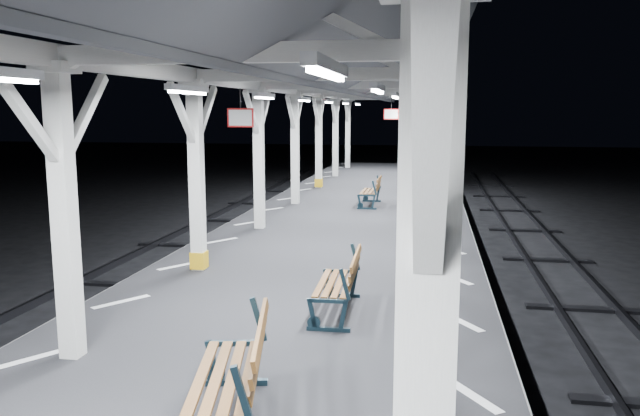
# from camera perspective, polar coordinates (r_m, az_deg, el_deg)

# --- Properties ---
(ground) EXTENTS (120.00, 120.00, 0.00)m
(ground) POSITION_cam_1_polar(r_m,az_deg,el_deg) (9.29, -3.38, -15.27)
(ground) COLOR black
(ground) RESTS_ON ground
(platform) EXTENTS (6.00, 50.00, 1.00)m
(platform) POSITION_cam_1_polar(r_m,az_deg,el_deg) (9.09, -3.41, -12.40)
(platform) COLOR black
(platform) RESTS_ON ground
(hazard_stripes_left) EXTENTS (1.00, 48.00, 0.01)m
(hazard_stripes_left) POSITION_cam_1_polar(r_m,az_deg,el_deg) (9.77, -17.70, -8.17)
(hazard_stripes_left) COLOR silver
(hazard_stripes_left) RESTS_ON platform
(hazard_stripes_right) EXTENTS (1.00, 48.00, 0.01)m
(hazard_stripes_right) POSITION_cam_1_polar(r_m,az_deg,el_deg) (8.71, 12.70, -10.06)
(hazard_stripes_right) COLOR silver
(hazard_stripes_right) RESTS_ON platform
(canopy) EXTENTS (5.40, 49.00, 4.65)m
(canopy) POSITION_cam_1_polar(r_m,az_deg,el_deg) (8.48, -3.70, 14.06)
(canopy) COLOR silver
(canopy) RESTS_ON platform
(bench_near) EXTENTS (0.99, 1.86, 0.96)m
(bench_near) POSITION_cam_1_polar(r_m,az_deg,el_deg) (5.74, -7.60, -14.73)
(bench_near) COLOR black
(bench_near) RESTS_ON platform
(bench_mid) EXTENTS (0.63, 1.58, 0.85)m
(bench_mid) POSITION_cam_1_polar(r_m,az_deg,el_deg) (8.71, 2.03, -6.76)
(bench_mid) COLOR black
(bench_mid) RESTS_ON platform
(bench_far) EXTENTS (0.59, 1.56, 0.84)m
(bench_far) POSITION_cam_1_polar(r_m,az_deg,el_deg) (18.48, 4.83, 1.60)
(bench_far) COLOR black
(bench_far) RESTS_ON platform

